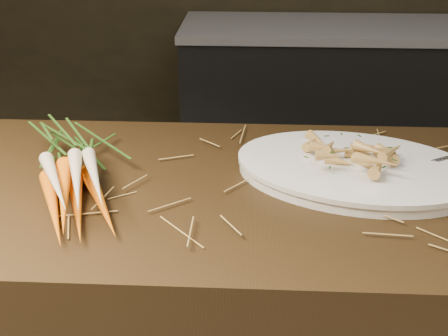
# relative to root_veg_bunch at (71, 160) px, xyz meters

# --- Properties ---
(back_counter) EXTENTS (1.82, 0.62, 0.84)m
(back_counter) POSITION_rel_root_veg_bunch_xyz_m (0.93, 1.87, -0.53)
(back_counter) COLOR black
(back_counter) RESTS_ON ground
(straw_bedding) EXTENTS (1.40, 0.60, 0.02)m
(straw_bedding) POSITION_rel_root_veg_bunch_xyz_m (0.63, -0.01, -0.04)
(straw_bedding) COLOR #9E6E36
(straw_bedding) RESTS_ON main_counter
(root_veg_bunch) EXTENTS (0.32, 0.52, 0.09)m
(root_veg_bunch) POSITION_rel_root_veg_bunch_xyz_m (0.00, 0.00, 0.00)
(root_veg_bunch) COLOR #DB4900
(root_veg_bunch) RESTS_ON main_counter
(serving_platter) EXTENTS (0.58, 0.46, 0.03)m
(serving_platter) POSITION_rel_root_veg_bunch_xyz_m (0.62, 0.04, -0.03)
(serving_platter) COLOR white
(serving_platter) RESTS_ON main_counter
(roasted_veg_heap) EXTENTS (0.29, 0.24, 0.06)m
(roasted_veg_heap) POSITION_rel_root_veg_bunch_xyz_m (0.62, 0.04, 0.01)
(roasted_veg_heap) COLOR #B58332
(roasted_veg_heap) RESTS_ON serving_platter
(serving_fork) EXTENTS (0.18, 0.11, 0.00)m
(serving_fork) POSITION_rel_root_veg_bunch_xyz_m (0.79, -0.03, -0.02)
(serving_fork) COLOR silver
(serving_fork) RESTS_ON serving_platter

